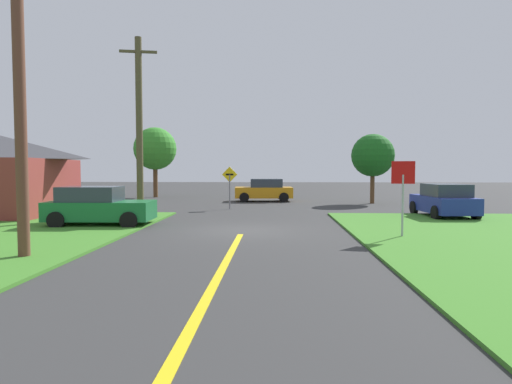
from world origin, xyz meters
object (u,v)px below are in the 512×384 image
(parked_car_near_building, at_px, (98,206))
(oak_tree_left, at_px, (155,149))
(utility_pole_near, at_px, (20,86))
(pine_tree_center, at_px, (373,156))
(stop_sign, at_px, (403,184))
(car_on_crossroad, at_px, (444,201))
(direction_sign, at_px, (230,183))
(utility_pole_mid, at_px, (139,125))
(car_approaching_junction, at_px, (264,190))

(parked_car_near_building, bearing_deg, oak_tree_left, 96.36)
(utility_pole_near, height_order, oak_tree_left, utility_pole_near)
(oak_tree_left, distance_m, pine_tree_center, 17.45)
(stop_sign, xyz_separation_m, oak_tree_left, (-14.15, 20.77, 2.15))
(car_on_crossroad, height_order, direction_sign, direction_sign)
(utility_pole_near, bearing_deg, oak_tree_left, 97.76)
(utility_pole_mid, bearing_deg, car_on_crossroad, 0.14)
(stop_sign, relative_size, oak_tree_left, 0.45)
(oak_tree_left, bearing_deg, direction_sign, -55.24)
(utility_pole_near, distance_m, utility_pole_mid, 10.36)
(utility_pole_near, bearing_deg, car_approaching_junction, 74.30)
(direction_sign, relative_size, oak_tree_left, 0.43)
(car_on_crossroad, xyz_separation_m, utility_pole_mid, (-14.83, -0.04, 3.67))
(car_approaching_junction, xyz_separation_m, utility_pole_near, (-5.74, -20.43, 3.64))
(utility_pole_near, bearing_deg, utility_pole_mid, 90.93)
(parked_car_near_building, relative_size, direction_sign, 1.72)
(stop_sign, height_order, car_on_crossroad, stop_sign)
(direction_sign, bearing_deg, car_on_crossroad, -19.27)
(parked_car_near_building, distance_m, utility_pole_near, 7.48)
(car_approaching_junction, height_order, utility_pole_near, utility_pole_near)
(car_approaching_junction, bearing_deg, oak_tree_left, -28.05)
(utility_pole_near, distance_m, pine_tree_center, 22.93)
(stop_sign, relative_size, utility_pole_mid, 0.30)
(car_on_crossroad, relative_size, direction_sign, 1.64)
(parked_car_near_building, bearing_deg, car_on_crossroad, 12.27)
(car_approaching_junction, distance_m, oak_tree_left, 10.49)
(car_approaching_junction, bearing_deg, parked_car_near_building, 61.70)
(utility_pole_near, xyz_separation_m, utility_pole_mid, (-0.17, 10.35, 0.03))
(pine_tree_center, bearing_deg, utility_pole_mid, -147.53)
(stop_sign, distance_m, pine_tree_center, 15.21)
(parked_car_near_building, height_order, utility_pole_mid, utility_pole_mid)
(car_approaching_junction, distance_m, utility_pole_mid, 12.24)
(pine_tree_center, bearing_deg, utility_pole_near, -124.86)
(utility_pole_mid, height_order, oak_tree_left, utility_pole_mid)
(parked_car_near_building, relative_size, oak_tree_left, 0.74)
(oak_tree_left, bearing_deg, car_approaching_junction, -24.59)
(car_approaching_junction, relative_size, parked_car_near_building, 0.99)
(parked_car_near_building, height_order, oak_tree_left, oak_tree_left)
(utility_pole_near, bearing_deg, pine_tree_center, 55.14)
(car_on_crossroad, bearing_deg, stop_sign, 146.64)
(parked_car_near_building, xyz_separation_m, utility_pole_near, (0.71, -6.50, 3.64))
(stop_sign, bearing_deg, utility_pole_near, 31.13)
(stop_sign, xyz_separation_m, utility_pole_mid, (-10.97, 6.53, 2.64))
(car_approaching_junction, relative_size, direction_sign, 1.70)
(car_approaching_junction, distance_m, car_on_crossroad, 13.43)
(parked_car_near_building, xyz_separation_m, direction_sign, (4.60, 7.66, 0.73))
(utility_pole_mid, distance_m, direction_sign, 6.29)
(stop_sign, height_order, utility_pole_mid, utility_pole_mid)
(utility_pole_near, relative_size, pine_tree_center, 1.85)
(car_approaching_junction, xyz_separation_m, utility_pole_mid, (-5.91, -10.08, 3.67))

